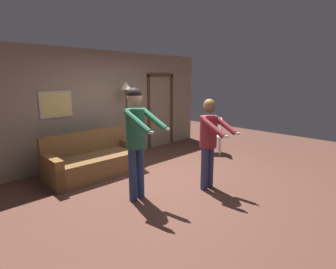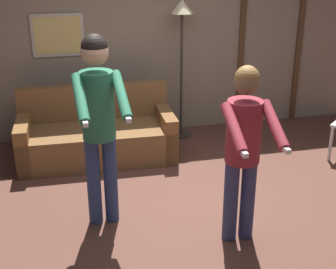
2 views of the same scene
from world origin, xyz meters
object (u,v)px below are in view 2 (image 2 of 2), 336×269
(couch, at_px, (97,137))
(torchiere_lamp, at_px, (182,27))
(person_standing_right, at_px, (244,141))
(person_standing_left, at_px, (98,113))

(couch, distance_m, torchiere_lamp, 1.80)
(person_standing_right, bearing_deg, torchiere_lamp, 87.27)
(person_standing_left, relative_size, person_standing_right, 1.13)
(person_standing_left, bearing_deg, couch, 87.26)
(person_standing_left, xyz_separation_m, person_standing_right, (1.17, -0.56, -0.15))
(couch, xyz_separation_m, person_standing_right, (1.09, -2.08, 0.69))
(torchiere_lamp, bearing_deg, couch, -158.24)
(person_standing_left, distance_m, person_standing_right, 1.30)
(couch, relative_size, person_standing_left, 1.05)
(couch, distance_m, person_standing_left, 1.75)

